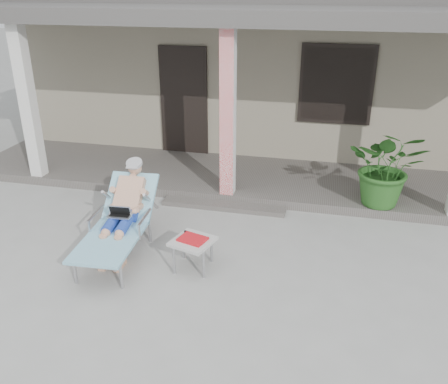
# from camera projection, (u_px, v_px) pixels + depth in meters

# --- Properties ---
(ground) EXTENTS (60.00, 60.00, 0.00)m
(ground) POSITION_uv_depth(u_px,v_px,m) (190.00, 269.00, 6.03)
(ground) COLOR #9E9E99
(ground) RESTS_ON ground
(house) EXTENTS (10.40, 5.40, 3.30)m
(house) POSITION_uv_depth(u_px,v_px,m) (269.00, 60.00, 11.13)
(house) COLOR gray
(house) RESTS_ON ground
(porch_deck) EXTENTS (10.00, 2.00, 0.15)m
(porch_deck) POSITION_uv_depth(u_px,v_px,m) (238.00, 177.00, 8.67)
(porch_deck) COLOR #605B56
(porch_deck) RESTS_ON ground
(porch_overhang) EXTENTS (10.00, 2.30, 2.85)m
(porch_overhang) POSITION_uv_depth(u_px,v_px,m) (239.00, 21.00, 7.52)
(porch_overhang) COLOR silver
(porch_overhang) RESTS_ON porch_deck
(porch_step) EXTENTS (2.00, 0.30, 0.07)m
(porch_step) POSITION_uv_depth(u_px,v_px,m) (224.00, 206.00, 7.66)
(porch_step) COLOR #605B56
(porch_step) RESTS_ON ground
(lounger) EXTENTS (0.79, 1.83, 1.17)m
(lounger) POSITION_uv_depth(u_px,v_px,m) (120.00, 202.00, 6.19)
(lounger) COLOR #B7B7BC
(lounger) RESTS_ON ground
(side_table) EXTENTS (0.59, 0.59, 0.43)m
(side_table) POSITION_uv_depth(u_px,v_px,m) (193.00, 243.00, 5.93)
(side_table) COLOR #B9B8B4
(side_table) RESTS_ON ground
(potted_palm) EXTENTS (1.25, 1.13, 1.24)m
(potted_palm) POSITION_uv_depth(u_px,v_px,m) (387.00, 167.00, 7.20)
(potted_palm) COLOR #26591E
(potted_palm) RESTS_ON porch_deck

